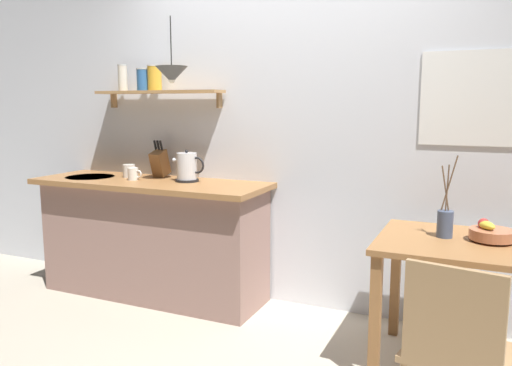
% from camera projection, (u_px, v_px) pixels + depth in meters
% --- Properties ---
extents(ground_plane, '(14.00, 14.00, 0.00)m').
position_uv_depth(ground_plane, '(254.00, 334.00, 3.29)').
color(ground_plane, '#BCB29E').
extents(back_wall, '(6.80, 0.11, 2.70)m').
position_uv_depth(back_wall, '(318.00, 122.00, 3.59)').
color(back_wall, silver).
rests_on(back_wall, ground_plane).
extents(kitchen_counter, '(1.83, 0.63, 0.90)m').
position_uv_depth(kitchen_counter, '(153.00, 237.00, 3.92)').
color(kitchen_counter, gray).
rests_on(kitchen_counter, ground_plane).
extents(wall_shelf, '(1.09, 0.20, 0.34)m').
position_uv_depth(wall_shelf, '(151.00, 85.00, 3.94)').
color(wall_shelf, tan).
extents(dining_table, '(0.95, 0.76, 0.75)m').
position_uv_depth(dining_table, '(468.00, 263.00, 2.73)').
color(dining_table, '#9E6B3D').
rests_on(dining_table, ground_plane).
extents(dining_chair_near, '(0.50, 0.48, 0.86)m').
position_uv_depth(dining_chair_near, '(457.00, 348.00, 2.08)').
color(dining_chair_near, tan).
rests_on(dining_chair_near, ground_plane).
extents(fruit_bowl, '(0.23, 0.23, 0.12)m').
position_uv_depth(fruit_bowl, '(491.00, 233.00, 2.71)').
color(fruit_bowl, '#BC704C').
rests_on(fruit_bowl, dining_table).
extents(twig_vase, '(0.09, 0.09, 0.46)m').
position_uv_depth(twig_vase, '(445.00, 222.00, 2.79)').
color(twig_vase, '#475675').
rests_on(twig_vase, dining_table).
extents(electric_kettle, '(0.26, 0.17, 0.24)m').
position_uv_depth(electric_kettle, '(187.00, 167.00, 3.77)').
color(electric_kettle, black).
rests_on(electric_kettle, kitchen_counter).
extents(knife_block, '(0.10, 0.17, 0.29)m').
position_uv_depth(knife_block, '(160.00, 163.00, 3.98)').
color(knife_block, brown).
rests_on(knife_block, kitchen_counter).
extents(coffee_mug_by_sink, '(0.14, 0.10, 0.10)m').
position_uv_depth(coffee_mug_by_sink, '(129.00, 171.00, 3.99)').
color(coffee_mug_by_sink, white).
rests_on(coffee_mug_by_sink, kitchen_counter).
extents(coffee_mug_spare, '(0.12, 0.08, 0.09)m').
position_uv_depth(coffee_mug_spare, '(133.00, 174.00, 3.85)').
color(coffee_mug_spare, white).
rests_on(coffee_mug_spare, kitchen_counter).
extents(pendant_lamp, '(0.23, 0.23, 0.45)m').
position_uv_depth(pendant_lamp, '(172.00, 75.00, 3.54)').
color(pendant_lamp, black).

